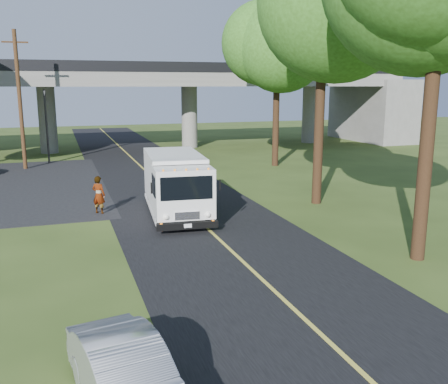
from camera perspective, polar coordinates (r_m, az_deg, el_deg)
name	(u,v)px	position (r m, az deg, el deg)	size (l,w,h in m)	color
ground	(275,292)	(13.93, 5.85, -11.35)	(120.00, 120.00, 0.00)	#324418
road	(185,208)	(22.93, -4.47, -1.83)	(7.00, 90.00, 0.02)	black
lane_line	(185,208)	(22.93, -4.47, -1.78)	(0.12, 90.00, 0.01)	gold
overpass	(121,97)	(43.94, -11.73, 10.64)	(54.00, 10.00, 7.30)	slate
traffic_signal	(46,119)	(37.68, -19.67, 7.90)	(0.18, 0.22, 5.20)	black
utility_pole	(20,99)	(35.68, -22.31, 9.76)	(1.60, 0.26, 9.00)	#472D19
tree_right_far	(281,42)	(34.75, 6.58, 16.65)	(5.77, 5.67, 10.99)	#382314
step_van	(176,183)	(21.50, -5.52, 1.07)	(2.86, 6.43, 2.62)	white
silver_sedan	(127,377)	(9.30, -11.00, -20.05)	(1.31, 3.76, 1.24)	#9A9DA2
pedestrian	(99,195)	(22.40, -14.13, -0.32)	(0.61, 0.40, 1.68)	gray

